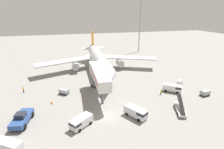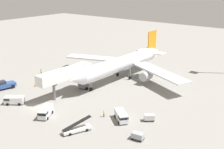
# 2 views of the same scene
# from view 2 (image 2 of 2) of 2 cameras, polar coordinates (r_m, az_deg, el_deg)

# --- Properties ---
(ground_plane) EXTENTS (300.00, 300.00, 0.00)m
(ground_plane) POSITION_cam_2_polar(r_m,az_deg,el_deg) (72.77, -14.90, -6.37)
(ground_plane) COLOR gray
(airplane_at_gate) EXTENTS (46.66, 43.44, 13.00)m
(airplane_at_gate) POSITION_cam_2_polar(r_m,az_deg,el_deg) (89.26, 2.20, 2.28)
(airplane_at_gate) COLOR silver
(airplane_at_gate) RESTS_ON ground
(jet_bridge) EXTENTS (3.95, 17.07, 7.57)m
(jet_bridge) POSITION_cam_2_polar(r_m,az_deg,el_deg) (77.12, -8.72, 0.01)
(jet_bridge) COLOR silver
(jet_bridge) RESTS_ON ground
(pushback_tug) EXTENTS (3.88, 6.94, 2.50)m
(pushback_tug) POSITION_cam_2_polar(r_m,az_deg,el_deg) (87.10, -20.94, -2.02)
(pushback_tug) COLOR #2D4C8E
(pushback_tug) RESTS_ON ground
(belt_loader_truck) EXTENTS (4.04, 6.27, 3.02)m
(belt_loader_truck) POSITION_cam_2_polar(r_m,az_deg,el_deg) (59.84, -7.02, -10.71)
(belt_loader_truck) COLOR white
(belt_loader_truck) RESTS_ON ground
(service_van_mid_right) EXTENTS (4.26, 5.42, 2.13)m
(service_van_mid_right) POSITION_cam_2_polar(r_m,az_deg,el_deg) (67.08, -13.22, -7.27)
(service_van_mid_right) COLOR silver
(service_van_mid_right) RESTS_ON ground
(service_van_outer_right) EXTENTS (5.10, 4.64, 2.07)m
(service_van_outer_right) POSITION_cam_2_polar(r_m,az_deg,el_deg) (63.58, 1.88, -8.28)
(service_van_outer_right) COLOR white
(service_van_outer_right) RESTS_ON ground
(service_van_near_left) EXTENTS (4.99, 4.49, 1.99)m
(service_van_near_left) POSITION_cam_2_polar(r_m,az_deg,el_deg) (75.87, -19.08, -4.80)
(service_van_near_left) COLOR white
(service_van_near_left) RESTS_ON ground
(baggage_cart_rear_right) EXTENTS (2.52, 1.79, 1.45)m
(baggage_cart_rear_right) POSITION_cam_2_polar(r_m,az_deg,el_deg) (57.06, 5.19, -12.13)
(baggage_cart_rear_right) COLOR #38383D
(baggage_cart_rear_right) RESTS_ON ground
(baggage_cart_mid_center) EXTENTS (2.92, 2.71, 1.39)m
(baggage_cart_mid_center) POSITION_cam_2_polar(r_m,az_deg,el_deg) (87.00, -11.54, -1.43)
(baggage_cart_mid_center) COLOR #38383D
(baggage_cart_mid_center) RESTS_ON ground
(baggage_cart_far_center) EXTENTS (2.51, 2.40, 1.55)m
(baggage_cart_far_center) POSITION_cam_2_polar(r_m,az_deg,el_deg) (64.14, 7.46, -8.52)
(baggage_cart_far_center) COLOR #38383D
(baggage_cart_far_center) RESTS_ON ground
(ground_crew_worker_foreground) EXTENTS (0.38, 0.38, 1.64)m
(ground_crew_worker_foreground) POSITION_cam_2_polar(r_m,az_deg,el_deg) (65.37, -1.64, -7.80)
(ground_crew_worker_foreground) COLOR #1E2333
(ground_crew_worker_foreground) RESTS_ON ground
(ground_crew_worker_midground) EXTENTS (0.45, 0.45, 1.78)m
(ground_crew_worker_midground) POSITION_cam_2_polar(r_m,az_deg,el_deg) (97.46, -14.04, 0.66)
(ground_crew_worker_midground) COLOR #1E2333
(ground_crew_worker_midground) RESTS_ON ground
(safety_cone_alpha) EXTENTS (0.33, 0.33, 0.50)m
(safety_cone_alpha) POSITION_cam_2_polar(r_m,az_deg,el_deg) (79.80, -11.88, -3.70)
(safety_cone_alpha) COLOR black
(safety_cone_alpha) RESTS_ON ground
(safety_cone_bravo) EXTENTS (0.50, 0.50, 0.76)m
(safety_cone_bravo) POSITION_cam_2_polar(r_m,az_deg,el_deg) (86.71, -15.23, -2.06)
(safety_cone_bravo) COLOR black
(safety_cone_bravo) RESTS_ON ground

